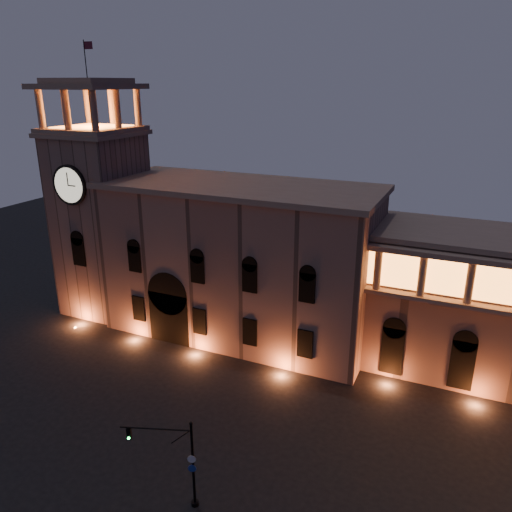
% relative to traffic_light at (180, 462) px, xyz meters
% --- Properties ---
extents(ground, '(160.00, 160.00, 0.00)m').
position_rel_traffic_light_xyz_m(ground, '(-5.57, 3.10, -3.66)').
color(ground, black).
rests_on(ground, ground).
extents(government_building, '(30.80, 12.80, 17.60)m').
position_rel_traffic_light_xyz_m(government_building, '(-7.65, 25.03, 5.11)').
color(government_building, '#7F5F53').
rests_on(government_building, ground).
extents(clock_tower, '(9.80, 9.80, 32.40)m').
position_rel_traffic_light_xyz_m(clock_tower, '(-26.07, 24.08, 8.84)').
color(clock_tower, '#7F5F53').
rests_on(clock_tower, ground).
extents(traffic_light, '(4.84, 1.93, 6.98)m').
position_rel_traffic_light_xyz_m(traffic_light, '(0.00, 0.00, 0.00)').
color(traffic_light, black).
rests_on(traffic_light, ground).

